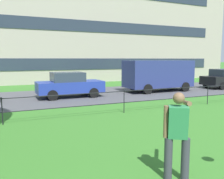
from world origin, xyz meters
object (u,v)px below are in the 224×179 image
Objects in this scene: car_blue_far_left at (70,85)px; panel_van_right at (159,74)px; person_thrower at (177,133)px; apartment_building_background at (70,17)px.

car_blue_far_left is 6.62m from panel_van_right.
apartment_building_background is at bearing 80.10° from person_thrower.
car_blue_far_left is at bearing -179.23° from panel_van_right.
car_blue_far_left is at bearing 86.99° from person_thrower.
apartment_building_background is at bearing 75.54° from car_blue_far_left.
panel_van_right is at bearing -81.01° from apartment_building_background.
apartment_building_background is (4.10, 15.90, 6.85)m from car_blue_far_left.
panel_van_right reaches higher than car_blue_far_left.
panel_van_right is at bearing 56.81° from person_thrower.
person_thrower is at bearing -99.90° from apartment_building_background.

